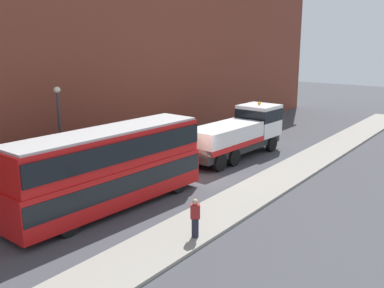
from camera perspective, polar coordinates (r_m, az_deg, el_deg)
ground_plane at (r=27.40m, az=0.47°, el=-4.40°), size 120.00×120.00×0.00m
near_kerb at (r=25.28m, az=8.26°, el=-5.93°), size 60.00×2.80×0.15m
building_facade at (r=30.70m, az=-10.45°, el=12.64°), size 60.00×1.50×16.00m
recovery_tow_truck at (r=32.09m, az=5.94°, el=1.46°), size 10.21×3.14×3.67m
double_decker_bus at (r=22.44m, az=-10.49°, el=-2.76°), size 11.15×3.17×4.06m
pedestrian_onlooker at (r=19.08m, az=0.40°, el=-9.48°), size 0.45×0.47×1.71m
street_lamp at (r=25.59m, az=-16.47°, el=1.78°), size 0.36×0.36×5.83m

